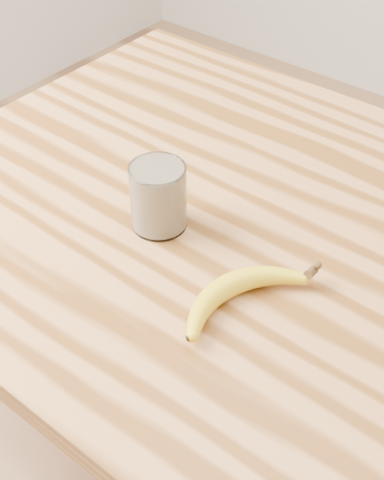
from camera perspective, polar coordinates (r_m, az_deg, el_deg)
The scene contains 3 objects.
table at distance 1.01m, azimuth 8.18°, elevation -5.95°, with size 1.20×0.80×0.90m.
smoothie_glass at distance 0.91m, azimuth -2.89°, elevation 3.74°, with size 0.08×0.08×0.10m.
banana at distance 0.83m, azimuth 3.17°, elevation -3.84°, with size 0.09×0.25×0.03m, color gold, non-canonical shape.
Camera 1 is at (0.31, -0.61, 1.51)m, focal length 50.00 mm.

